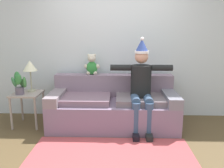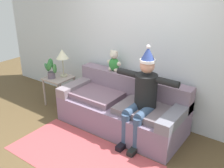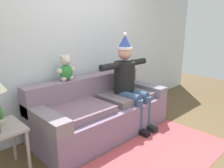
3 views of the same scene
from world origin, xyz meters
name	(u,v)px [view 3 (image 3 of 3)]	position (x,y,z in m)	size (l,w,h in m)	color
ground_plane	(152,156)	(0.00, 0.00, 0.00)	(10.00, 10.00, 0.00)	brown
back_wall	(77,43)	(0.00, 1.55, 1.35)	(7.00, 0.10, 2.70)	silver
couch	(101,111)	(0.00, 1.00, 0.33)	(2.14, 0.95, 0.85)	slate
person_seated	(129,80)	(0.46, 0.83, 0.78)	(1.02, 0.77, 1.53)	black
teddy_bear	(66,69)	(-0.40, 1.30, 1.02)	(0.29, 0.17, 0.38)	#308438
area_rug	(157,158)	(0.00, -0.08, 0.00)	(2.20, 1.07, 0.01)	#B2484D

